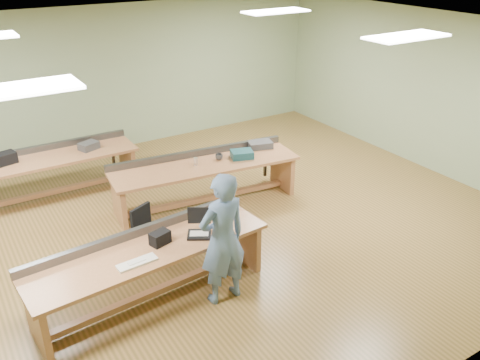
{
  "coord_description": "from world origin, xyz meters",
  "views": [
    {
      "loc": [
        -3.08,
        -6.22,
        4.17
      ],
      "look_at": [
        0.43,
        -0.6,
        1.0
      ],
      "focal_mm": 38.0,
      "sensor_mm": 36.0,
      "label": 1
    }
  ],
  "objects_px": {
    "parts_bin_teal": "(242,154)",
    "mug": "(219,157)",
    "workbench_back": "(46,168)",
    "camera_bag": "(160,238)",
    "workbench_mid": "(205,173)",
    "task_chair": "(150,241)",
    "person": "(223,239)",
    "parts_bin_grey": "(260,145)",
    "drinks_can": "(196,161)",
    "laptop_base": "(199,235)",
    "workbench_front": "(150,260)"
  },
  "relations": [
    {
      "from": "parts_bin_teal",
      "to": "drinks_can",
      "type": "xyz_separation_m",
      "value": [
        -0.81,
        0.14,
        0.0
      ]
    },
    {
      "from": "workbench_mid",
      "to": "task_chair",
      "type": "height_order",
      "value": "workbench_mid"
    },
    {
      "from": "laptop_base",
      "to": "workbench_back",
      "type": "bearing_deg",
      "value": 137.44
    },
    {
      "from": "workbench_front",
      "to": "drinks_can",
      "type": "relative_size",
      "value": 23.41
    },
    {
      "from": "workbench_front",
      "to": "task_chair",
      "type": "relative_size",
      "value": 3.82
    },
    {
      "from": "workbench_mid",
      "to": "drinks_can",
      "type": "height_order",
      "value": "drinks_can"
    },
    {
      "from": "workbench_front",
      "to": "person",
      "type": "relative_size",
      "value": 1.77
    },
    {
      "from": "camera_bag",
      "to": "parts_bin_grey",
      "type": "bearing_deg",
      "value": 19.06
    },
    {
      "from": "task_chair",
      "to": "parts_bin_teal",
      "type": "height_order",
      "value": "parts_bin_teal"
    },
    {
      "from": "workbench_back",
      "to": "parts_bin_teal",
      "type": "relative_size",
      "value": 8.46
    },
    {
      "from": "camera_bag",
      "to": "drinks_can",
      "type": "height_order",
      "value": "camera_bag"
    },
    {
      "from": "workbench_front",
      "to": "mug",
      "type": "xyz_separation_m",
      "value": [
        2.08,
        1.89,
        0.24
      ]
    },
    {
      "from": "laptop_base",
      "to": "person",
      "type": "bearing_deg",
      "value": -43.09
    },
    {
      "from": "workbench_front",
      "to": "person",
      "type": "height_order",
      "value": "person"
    },
    {
      "from": "workbench_back",
      "to": "person",
      "type": "bearing_deg",
      "value": -73.13
    },
    {
      "from": "person",
      "to": "parts_bin_grey",
      "type": "bearing_deg",
      "value": -134.7
    },
    {
      "from": "workbench_back",
      "to": "parts_bin_teal",
      "type": "xyz_separation_m",
      "value": [
        2.89,
        -1.81,
        0.25
      ]
    },
    {
      "from": "person",
      "to": "camera_bag",
      "type": "bearing_deg",
      "value": -41.93
    },
    {
      "from": "parts_bin_grey",
      "to": "mug",
      "type": "xyz_separation_m",
      "value": [
        -0.9,
        -0.09,
        -0.01
      ]
    },
    {
      "from": "workbench_mid",
      "to": "parts_bin_grey",
      "type": "xyz_separation_m",
      "value": [
        1.18,
        0.08,
        0.24
      ]
    },
    {
      "from": "workbench_mid",
      "to": "camera_bag",
      "type": "height_order",
      "value": "camera_bag"
    },
    {
      "from": "mug",
      "to": "parts_bin_grey",
      "type": "bearing_deg",
      "value": 5.48
    },
    {
      "from": "workbench_front",
      "to": "parts_bin_teal",
      "type": "xyz_separation_m",
      "value": [
        2.46,
        1.76,
        0.25
      ]
    },
    {
      "from": "camera_bag",
      "to": "drinks_can",
      "type": "bearing_deg",
      "value": 36.06
    },
    {
      "from": "laptop_base",
      "to": "drinks_can",
      "type": "xyz_separation_m",
      "value": [
        0.99,
        1.99,
        0.05
      ]
    },
    {
      "from": "mug",
      "to": "workbench_front",
      "type": "bearing_deg",
      "value": -137.71
    },
    {
      "from": "workbench_back",
      "to": "parts_bin_grey",
      "type": "bearing_deg",
      "value": -24.53
    },
    {
      "from": "workbench_mid",
      "to": "laptop_base",
      "type": "distance_m",
      "value": 2.31
    },
    {
      "from": "workbench_back",
      "to": "mug",
      "type": "bearing_deg",
      "value": -33.23
    },
    {
      "from": "mug",
      "to": "workbench_back",
      "type": "bearing_deg",
      "value": 146.33
    },
    {
      "from": "parts_bin_grey",
      "to": "parts_bin_teal",
      "type": "bearing_deg",
      "value": -157.11
    },
    {
      "from": "person",
      "to": "laptop_base",
      "type": "height_order",
      "value": "person"
    },
    {
      "from": "workbench_mid",
      "to": "laptop_base",
      "type": "xyz_separation_m",
      "value": [
        -1.15,
        -1.99,
        0.2
      ]
    },
    {
      "from": "workbench_front",
      "to": "camera_bag",
      "type": "bearing_deg",
      "value": -3.25
    },
    {
      "from": "parts_bin_teal",
      "to": "mug",
      "type": "distance_m",
      "value": 0.4
    },
    {
      "from": "workbench_back",
      "to": "camera_bag",
      "type": "xyz_separation_m",
      "value": [
        0.59,
        -3.56,
        0.27
      ]
    },
    {
      "from": "person",
      "to": "parts_bin_grey",
      "type": "relative_size",
      "value": 4.13
    },
    {
      "from": "parts_bin_grey",
      "to": "workbench_mid",
      "type": "bearing_deg",
      "value": -176.19
    },
    {
      "from": "workbench_back",
      "to": "laptop_base",
      "type": "height_order",
      "value": "workbench_back"
    },
    {
      "from": "camera_bag",
      "to": "task_chair",
      "type": "bearing_deg",
      "value": 62.49
    },
    {
      "from": "workbench_mid",
      "to": "mug",
      "type": "xyz_separation_m",
      "value": [
        0.28,
        -0.01,
        0.24
      ]
    },
    {
      "from": "person",
      "to": "laptop_base",
      "type": "distance_m",
      "value": 0.43
    },
    {
      "from": "parts_bin_grey",
      "to": "drinks_can",
      "type": "distance_m",
      "value": 1.34
    },
    {
      "from": "camera_bag",
      "to": "parts_bin_grey",
      "type": "height_order",
      "value": "camera_bag"
    },
    {
      "from": "workbench_mid",
      "to": "workbench_back",
      "type": "distance_m",
      "value": 2.79
    },
    {
      "from": "drinks_can",
      "to": "workbench_mid",
      "type": "bearing_deg",
      "value": 0.43
    },
    {
      "from": "drinks_can",
      "to": "laptop_base",
      "type": "bearing_deg",
      "value": -116.41
    },
    {
      "from": "workbench_back",
      "to": "task_chair",
      "type": "bearing_deg",
      "value": -74.28
    },
    {
      "from": "parts_bin_teal",
      "to": "drinks_can",
      "type": "relative_size",
      "value": 2.77
    },
    {
      "from": "task_chair",
      "to": "parts_bin_teal",
      "type": "relative_size",
      "value": 2.21
    }
  ]
}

